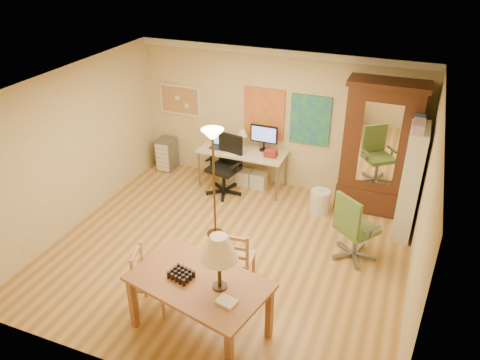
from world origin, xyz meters
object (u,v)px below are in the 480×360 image
at_px(dining_table, 206,273).
at_px(office_chair_black, 225,178).
at_px(office_chair_green, 353,241).
at_px(armoire, 378,156).
at_px(bookshelf, 410,183).
at_px(computer_desk, 245,164).

xyz_separation_m(dining_table, office_chair_black, (-1.22, 3.40, -0.68)).
xyz_separation_m(office_chair_green, armoire, (0.08, 1.64, 0.74)).
height_order(dining_table, bookshelf, bookshelf).
relative_size(computer_desk, bookshelf, 0.89).
xyz_separation_m(office_chair_black, armoire, (2.73, 0.49, 0.74)).
bearing_deg(office_chair_green, bookshelf, 56.82).
distance_m(armoire, bookshelf, 0.87).
relative_size(office_chair_green, armoire, 0.48).
xyz_separation_m(dining_table, computer_desk, (-0.96, 3.81, -0.52)).
bearing_deg(office_chair_black, bookshelf, -2.35).
bearing_deg(office_chair_black, computer_desk, 58.61).
bearing_deg(armoire, dining_table, -111.26).
height_order(computer_desk, bookshelf, bookshelf).
distance_m(computer_desk, armoire, 2.55).
distance_m(office_chair_black, bookshelf, 3.38).
height_order(dining_table, armoire, armoire).
height_order(computer_desk, office_chair_green, computer_desk).
distance_m(office_chair_black, office_chair_green, 2.89).
relative_size(computer_desk, office_chair_green, 1.48).
distance_m(computer_desk, bookshelf, 3.15).
distance_m(dining_table, computer_desk, 3.97).
bearing_deg(office_chair_black, dining_table, -70.33).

